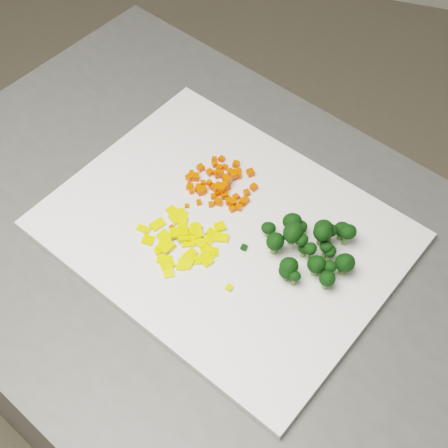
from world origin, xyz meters
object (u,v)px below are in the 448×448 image
(cutting_board, at_px, (224,230))
(broccoli_pile, at_px, (305,241))
(counter_block, at_px, (208,360))
(carrot_pile, at_px, (222,179))
(pepper_pile, at_px, (179,234))

(cutting_board, height_order, broccoli_pile, broccoli_pile)
(counter_block, bearing_deg, broccoli_pile, 3.72)
(carrot_pile, distance_m, broccoli_pile, 0.17)
(carrot_pile, bearing_deg, cutting_board, -70.83)
(pepper_pile, height_order, broccoli_pile, broccoli_pile)
(carrot_pile, bearing_deg, broccoli_pile, -30.46)
(counter_block, xyz_separation_m, broccoli_pile, (0.15, 0.01, 0.49))
(cutting_board, xyz_separation_m, carrot_pile, (-0.03, 0.08, 0.02))
(broccoli_pile, bearing_deg, cutting_board, 175.33)
(cutting_board, bearing_deg, pepper_pile, -148.10)
(cutting_board, xyz_separation_m, broccoli_pile, (0.12, -0.01, 0.04))
(pepper_pile, relative_size, broccoli_pile, 0.97)
(pepper_pile, bearing_deg, cutting_board, 31.90)
(cutting_board, bearing_deg, counter_block, -146.16)
(cutting_board, distance_m, carrot_pile, 0.09)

